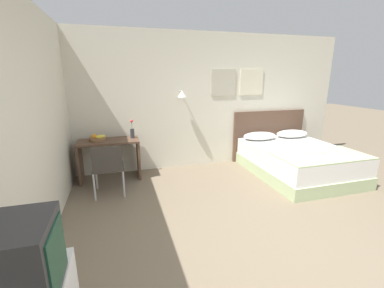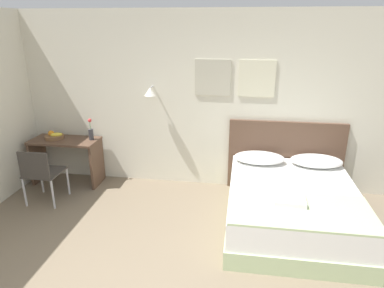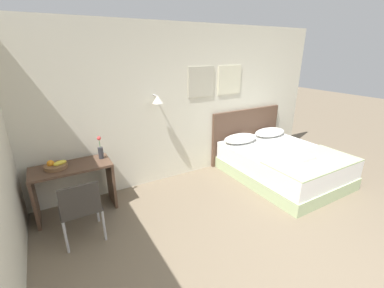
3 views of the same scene
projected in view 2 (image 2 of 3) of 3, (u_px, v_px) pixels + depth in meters
name	position (u px, v px, depth m)	size (l,w,h in m)	color
wall_back	(190.00, 101.00, 5.16)	(5.95, 0.31, 2.65)	beige
bed	(291.00, 207.00, 4.30)	(1.58, 1.98, 0.54)	#B2C693
headboard	(285.00, 156.00, 5.16)	(1.70, 0.06, 1.09)	brown
pillow_left	(259.00, 158.00, 4.93)	(0.72, 0.41, 0.15)	white
pillow_right	(316.00, 161.00, 4.82)	(0.72, 0.41, 0.15)	white
throw_blanket	(300.00, 210.00, 3.67)	(1.53, 0.79, 0.02)	#B2C693
folded_towel_near_foot	(289.00, 200.00, 3.80)	(0.34, 0.28, 0.06)	white
desk	(66.00, 153.00, 5.42)	(1.05, 0.49, 0.73)	brown
desk_chair	(40.00, 171.00, 4.76)	(0.47, 0.47, 0.83)	#3D3833
fruit_bowl	(54.00, 136.00, 5.38)	(0.29, 0.29, 0.12)	brown
flower_vase	(91.00, 132.00, 5.30)	(0.07, 0.07, 0.34)	#333338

